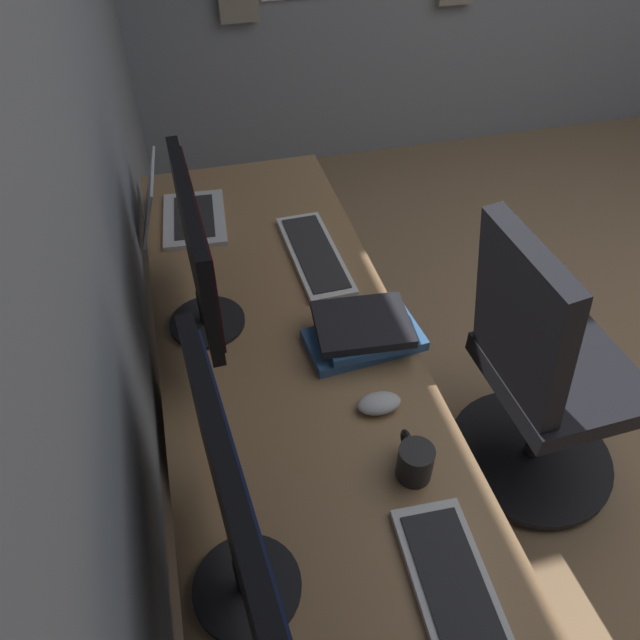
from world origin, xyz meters
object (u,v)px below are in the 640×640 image
Objects in this scene: keyboard_spare at (462,611)px; laptop_leftmost at (177,210)px; coffee_mug at (414,461)px; monitor_primary at (197,252)px; keyboard_main at (315,254)px; book_stack_near at (364,333)px; office_chair at (540,381)px; mouse_main at (379,403)px; monitor_secondary at (236,518)px; drawer_pedestal at (290,465)px.

laptop_leftmost is at bearing 15.28° from keyboard_spare.
keyboard_spare is 0.30m from coffee_mug.
keyboard_main is at bearing -58.73° from monitor_primary.
book_stack_near is at bearing -115.28° from monitor_primary.
office_chair is at bearing -126.33° from laptop_leftmost.
keyboard_spare is 0.48m from mouse_main.
monitor_primary is 0.54m from laptop_leftmost.
laptop_leftmost is 0.97m from mouse_main.
mouse_main is (0.48, -0.01, 0.01)m from keyboard_spare.
monitor_secondary reaches higher than mouse_main.
monitor_secondary is 0.71m from book_stack_near.
monitor_secondary reaches higher than monitor_primary.
office_chair reaches higher than drawer_pedestal.
keyboard_main is 0.44× the size of office_chair.
keyboard_spare is at bearing 176.96° from book_stack_near.
monitor_secondary is 0.55m from mouse_main.
monitor_secondary reaches higher than drawer_pedestal.
coffee_mug reaches higher than book_stack_near.
office_chair reaches higher than laptop_leftmost.
drawer_pedestal is 6.68× the size of mouse_main.
mouse_main is at bearing -179.87° from keyboard_main.
book_stack_near is (-0.68, -0.41, -0.01)m from laptop_leftmost.
keyboard_main is 3.66× the size of coffee_mug.
monitor_secondary is 0.46m from keyboard_spare.
drawer_pedestal is 0.58m from coffee_mug.
monitor_secondary is at bearing 144.29° from book_stack_near.
coffee_mug is at bearing 177.79° from book_stack_near.
mouse_main is at bearing 172.32° from book_stack_near.
laptop_leftmost is 2.86× the size of coffee_mug.
office_chair is at bearing -125.47° from keyboard_main.
monitor_primary reaches higher than keyboard_spare.
book_stack_near reaches higher than mouse_main.
office_chair is at bearing -58.27° from coffee_mug.
office_chair is (0.02, -0.79, 0.11)m from drawer_pedestal.
coffee_mug is (0.15, -0.38, -0.21)m from monitor_secondary.
laptop_leftmost is at bearing 23.19° from mouse_main.
monitor_secondary is (-0.49, 0.17, 0.64)m from drawer_pedestal.
keyboard_main is at bearing 4.39° from book_stack_near.
laptop_leftmost is (1.23, 0.02, -0.21)m from monitor_secondary.
keyboard_main is at bearing 0.13° from mouse_main.
laptop_leftmost is at bearing 3.90° from monitor_primary.
mouse_main is at bearing -0.97° from keyboard_spare.
laptop_leftmost reaches higher than keyboard_spare.
monitor_secondary is 1.83× the size of book_stack_near.
mouse_main is at bearing -128.09° from drawer_pedestal.
monitor_primary is 0.47m from keyboard_main.
drawer_pedestal is at bearing 105.13° from book_stack_near.
laptop_leftmost is 0.48m from keyboard_main.
keyboard_spare is 0.93m from office_chair.
laptop_leftmost is at bearing 31.06° from book_stack_near.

